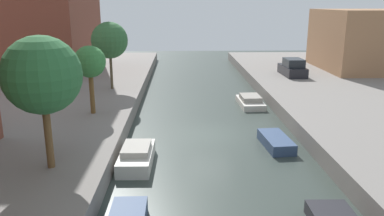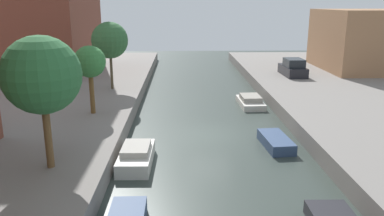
# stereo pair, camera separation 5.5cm
# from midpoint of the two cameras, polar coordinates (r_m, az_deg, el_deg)

# --- Properties ---
(ground_plane) EXTENTS (84.00, 84.00, 0.00)m
(ground_plane) POSITION_cam_midpoint_polar(r_m,az_deg,el_deg) (23.42, 2.83, -3.98)
(ground_plane) COLOR #333D38
(low_block_right) EXTENTS (10.00, 10.29, 6.07)m
(low_block_right) POSITION_cam_midpoint_polar(r_m,az_deg,el_deg) (44.44, 25.10, 9.13)
(low_block_right) COLOR #9E704C
(low_block_right) RESTS_ON quay_right
(street_tree_1) EXTENTS (3.17, 3.17, 5.54)m
(street_tree_1) POSITION_cam_midpoint_polar(r_m,az_deg,el_deg) (16.50, -21.27, 4.50)
(street_tree_1) COLOR brown
(street_tree_1) RESTS_ON quay_left
(street_tree_2) EXTENTS (1.95, 1.95, 4.24)m
(street_tree_2) POSITION_cam_midpoint_polar(r_m,az_deg,el_deg) (24.46, -14.82, 6.53)
(street_tree_2) COLOR brown
(street_tree_2) RESTS_ON quay_left
(street_tree_3) EXTENTS (2.87, 2.87, 5.32)m
(street_tree_3) POSITION_cam_midpoint_polar(r_m,az_deg,el_deg) (31.34, -12.02, 9.76)
(street_tree_3) COLOR brown
(street_tree_3) RESTS_ON quay_left
(parked_car) EXTENTS (1.87, 4.10, 1.64)m
(parked_car) POSITION_cam_midpoint_polar(r_m,az_deg,el_deg) (38.15, 14.75, 5.69)
(parked_car) COLOR black
(parked_car) RESTS_ON quay_right
(moored_boat_left_2) EXTENTS (1.62, 3.66, 0.98)m
(moored_boat_left_2) POSITION_cam_midpoint_polar(r_m,az_deg,el_deg) (19.35, -8.16, -7.05)
(moored_boat_left_2) COLOR beige
(moored_boat_left_2) RESTS_ON ground_plane
(moored_boat_right_2) EXTENTS (1.54, 3.15, 0.59)m
(moored_boat_right_2) POSITION_cam_midpoint_polar(r_m,az_deg,el_deg) (21.91, 12.36, -4.90)
(moored_boat_right_2) COLOR #33476B
(moored_boat_right_2) RESTS_ON ground_plane
(moored_boat_right_3) EXTENTS (1.79, 3.73, 0.81)m
(moored_boat_right_3) POSITION_cam_midpoint_polar(r_m,az_deg,el_deg) (30.23, 8.68, 0.98)
(moored_boat_right_3) COLOR beige
(moored_boat_right_3) RESTS_ON ground_plane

